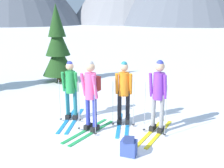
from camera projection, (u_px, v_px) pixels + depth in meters
ground_plane at (100, 127)px, 6.70m from camera, size 400.00×400.00×0.00m
skier_in_green at (71, 87)px, 6.96m from camera, size 0.61×1.77×1.67m
skier_in_pink at (91, 92)px, 6.22m from camera, size 1.05×1.66×1.82m
skier_in_orange at (124, 91)px, 6.63m from camera, size 0.61×1.60×1.72m
skier_in_purple at (158, 93)px, 6.15m from camera, size 0.95×1.73×1.84m
pine_tree_mid at (58, 47)px, 10.82m from camera, size 1.38×1.38×3.34m
backpack_on_snow_front at (129, 147)px, 5.29m from camera, size 0.36×0.30×0.38m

